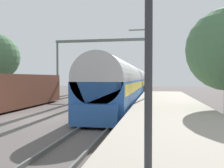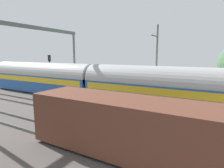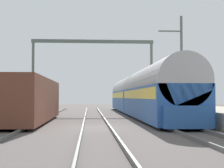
{
  "view_description": "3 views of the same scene",
  "coord_description": "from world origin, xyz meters",
  "px_view_note": "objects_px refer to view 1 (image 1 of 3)",
  "views": [
    {
      "loc": [
        7.34,
        -14.02,
        2.56
      ],
      "look_at": [
        4.37,
        2.26,
        2.14
      ],
      "focal_mm": 38.35,
      "sensor_mm": 36.0,
      "label": 1
    },
    {
      "loc": [
        -12.44,
        1.7,
        5.0
      ],
      "look_at": [
        1.35,
        9.51,
        2.5
      ],
      "focal_mm": 29.95,
      "sensor_mm": 36.0,
      "label": 2
    },
    {
      "loc": [
        -0.38,
        -18.83,
        1.68
      ],
      "look_at": [
        2.18,
        19.86,
        3.15
      ],
      "focal_mm": 54.98,
      "sensor_mm": 36.0,
      "label": 3
    }
  ],
  "objects_px": {
    "railway_signal_near": "(149,34)",
    "catenary_gantry": "(101,55)",
    "railway_signal_far": "(148,74)",
    "passenger_train": "(130,83)",
    "freight_car": "(13,91)",
    "person_crossing": "(144,89)"
  },
  "relations": [
    {
      "from": "freight_car",
      "to": "catenary_gantry",
      "type": "bearing_deg",
      "value": 72.56
    },
    {
      "from": "railway_signal_near",
      "to": "catenary_gantry",
      "type": "height_order",
      "value": "catenary_gantry"
    },
    {
      "from": "freight_car",
      "to": "person_crossing",
      "type": "height_order",
      "value": "freight_car"
    },
    {
      "from": "freight_car",
      "to": "railway_signal_far",
      "type": "xyz_separation_m",
      "value": [
        10.66,
        18.4,
        1.7
      ]
    },
    {
      "from": "passenger_train",
      "to": "railway_signal_far",
      "type": "distance_m",
      "value": 8.98
    },
    {
      "from": "passenger_train",
      "to": "railway_signal_near",
      "type": "xyz_separation_m",
      "value": [
        2.84,
        -23.52,
        1.36
      ]
    },
    {
      "from": "person_crossing",
      "to": "catenary_gantry",
      "type": "height_order",
      "value": "catenary_gantry"
    },
    {
      "from": "passenger_train",
      "to": "catenary_gantry",
      "type": "bearing_deg",
      "value": 136.11
    },
    {
      "from": "passenger_train",
      "to": "railway_signal_near",
      "type": "distance_m",
      "value": 23.73
    },
    {
      "from": "railway_signal_far",
      "to": "catenary_gantry",
      "type": "distance_m",
      "value": 8.12
    },
    {
      "from": "person_crossing",
      "to": "catenary_gantry",
      "type": "relative_size",
      "value": 0.13
    },
    {
      "from": "freight_car",
      "to": "person_crossing",
      "type": "bearing_deg",
      "value": 53.0
    },
    {
      "from": "railway_signal_near",
      "to": "railway_signal_far",
      "type": "relative_size",
      "value": 1.06
    },
    {
      "from": "railway_signal_far",
      "to": "catenary_gantry",
      "type": "height_order",
      "value": "catenary_gantry"
    },
    {
      "from": "railway_signal_far",
      "to": "railway_signal_near",
      "type": "bearing_deg",
      "value": -88.35
    },
    {
      "from": "passenger_train",
      "to": "railway_signal_far",
      "type": "relative_size",
      "value": 6.63
    },
    {
      "from": "railway_signal_near",
      "to": "catenary_gantry",
      "type": "distance_m",
      "value": 28.75
    },
    {
      "from": "passenger_train",
      "to": "freight_car",
      "type": "distance_m",
      "value": 13.07
    },
    {
      "from": "passenger_train",
      "to": "railway_signal_near",
      "type": "relative_size",
      "value": 6.28
    },
    {
      "from": "freight_car",
      "to": "railway_signal_near",
      "type": "bearing_deg",
      "value": -50.03
    },
    {
      "from": "railway_signal_far",
      "to": "passenger_train",
      "type": "bearing_deg",
      "value": -102.44
    },
    {
      "from": "passenger_train",
      "to": "person_crossing",
      "type": "relative_size",
      "value": 18.99
    }
  ]
}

